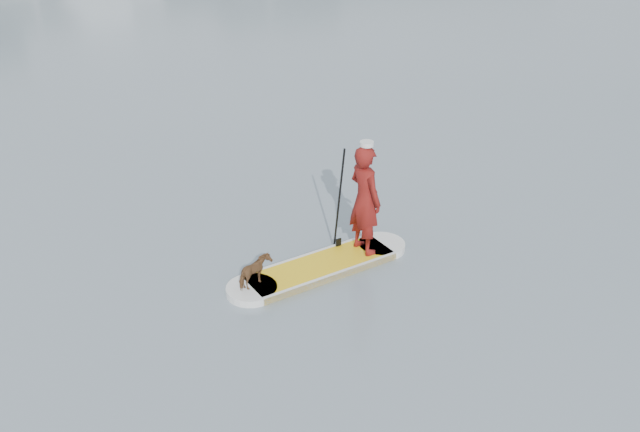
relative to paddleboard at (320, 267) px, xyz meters
name	(u,v)px	position (x,y,z in m)	size (l,w,h in m)	color
ground	(478,408)	(0.49, -3.70, -0.06)	(140.00, 140.00, 0.00)	slate
paddleboard	(320,267)	(0.00, 0.00, 0.00)	(3.27, 1.16, 0.12)	yellow
paddler	(365,200)	(0.85, 0.12, 1.00)	(0.68, 0.45, 1.87)	maroon
white_cap	(367,144)	(0.85, 0.12, 1.97)	(0.22, 0.22, 0.07)	silver
dog	(255,272)	(-1.17, -0.17, 0.30)	(0.26, 0.58, 0.49)	#53351C
paddle	(339,210)	(0.52, 0.40, 0.74)	(0.10, 0.30, 2.00)	black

